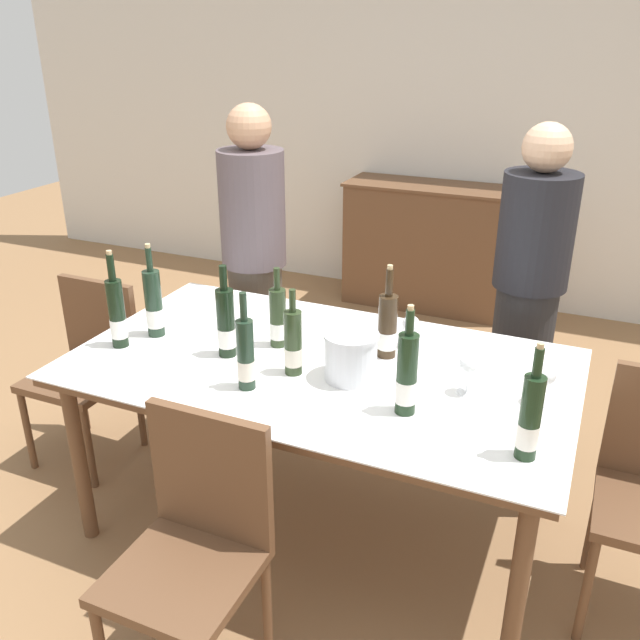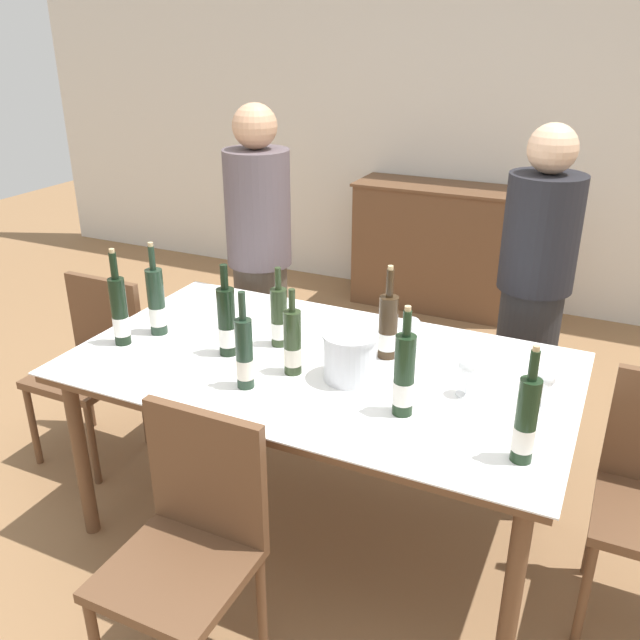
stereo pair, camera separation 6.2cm
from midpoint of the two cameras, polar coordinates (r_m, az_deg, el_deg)
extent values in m
plane|color=olive|center=(3.05, -0.61, -16.74)|extent=(12.00, 12.00, 0.00)
cube|color=silver|center=(5.12, 13.31, 16.70)|extent=(8.00, 0.10, 2.80)
cube|color=brown|center=(5.10, 8.84, 6.03)|extent=(1.21, 0.44, 0.90)
cube|color=brown|center=(4.98, 9.17, 11.05)|extent=(1.25, 0.46, 0.02)
cylinder|color=brown|center=(2.94, -20.18, -11.10)|extent=(0.06, 0.06, 0.74)
cylinder|color=brown|center=(2.32, 15.46, -21.37)|extent=(0.06, 0.06, 0.74)
cylinder|color=brown|center=(3.52, -10.45, -3.85)|extent=(0.06, 0.06, 0.74)
cylinder|color=brown|center=(3.02, 18.27, -9.80)|extent=(0.06, 0.06, 0.74)
cube|color=brown|center=(2.62, -0.68, -4.09)|extent=(1.87, 1.05, 0.04)
cube|color=white|center=(2.61, -0.69, -3.68)|extent=(1.90, 1.08, 0.01)
cylinder|color=silver|center=(2.46, 1.88, -3.06)|extent=(0.19, 0.19, 0.18)
cylinder|color=silver|center=(2.42, 1.91, -1.27)|extent=(0.20, 0.20, 0.01)
cylinder|color=#1E3323|center=(2.40, -7.02, -2.93)|extent=(0.06, 0.06, 0.26)
cylinder|color=silver|center=(2.42, -6.95, -4.15)|extent=(0.06, 0.06, 0.07)
cylinder|color=#1E3323|center=(2.32, -7.24, 1.10)|extent=(0.03, 0.03, 0.10)
cylinder|color=black|center=(2.64, -8.59, -0.26)|extent=(0.07, 0.07, 0.27)
cylinder|color=white|center=(2.66, -8.52, -1.44)|extent=(0.07, 0.07, 0.08)
cylinder|color=black|center=(2.57, -8.84, 3.52)|extent=(0.03, 0.03, 0.10)
cylinder|color=#1E3323|center=(2.87, -14.43, 1.35)|extent=(0.07, 0.07, 0.28)
cylinder|color=white|center=(2.90, -14.31, 0.22)|extent=(0.07, 0.07, 0.08)
cylinder|color=#1E3323|center=(2.81, -14.82, 4.94)|extent=(0.03, 0.03, 0.10)
cylinder|color=tan|center=(2.79, -14.95, 6.05)|extent=(0.02, 0.02, 0.02)
cylinder|color=#28381E|center=(2.48, -3.00, -1.94)|extent=(0.07, 0.07, 0.25)
cylinder|color=silver|center=(2.51, -2.97, -3.06)|extent=(0.07, 0.07, 0.07)
cylinder|color=#28381E|center=(2.42, -3.08, 1.63)|extent=(0.02, 0.02, 0.09)
cylinder|color=black|center=(2.09, 16.45, -7.92)|extent=(0.07, 0.07, 0.27)
cylinder|color=white|center=(2.12, 16.26, -9.30)|extent=(0.07, 0.07, 0.08)
cylinder|color=black|center=(2.00, 17.04, -3.47)|extent=(0.03, 0.03, 0.09)
cylinder|color=tan|center=(1.98, 17.23, -2.09)|extent=(0.02, 0.02, 0.02)
cylinder|color=black|center=(2.81, -17.33, 0.50)|extent=(0.07, 0.07, 0.28)
cylinder|color=white|center=(2.84, -17.18, -0.64)|extent=(0.07, 0.07, 0.08)
cylinder|color=black|center=(2.75, -17.82, 4.21)|extent=(0.03, 0.03, 0.11)
cylinder|color=tan|center=(2.73, -17.98, 5.42)|extent=(0.02, 0.02, 0.02)
cylinder|color=#28381E|center=(2.70, -4.22, 0.18)|extent=(0.07, 0.07, 0.24)
cylinder|color=white|center=(2.73, -4.19, -0.84)|extent=(0.07, 0.07, 0.07)
cylinder|color=#28381E|center=(2.64, -4.33, 3.46)|extent=(0.03, 0.03, 0.09)
cylinder|color=black|center=(2.24, 6.53, -4.57)|extent=(0.07, 0.07, 0.28)
cylinder|color=white|center=(2.27, 6.46, -5.96)|extent=(0.07, 0.07, 0.08)
cylinder|color=black|center=(2.16, 6.76, -0.22)|extent=(0.03, 0.03, 0.09)
cylinder|color=tan|center=(2.14, 6.82, 1.04)|extent=(0.02, 0.02, 0.02)
cylinder|color=#332314|center=(2.62, 5.02, -0.54)|extent=(0.07, 0.07, 0.25)
cylinder|color=white|center=(2.64, 4.98, -1.64)|extent=(0.08, 0.08, 0.07)
cylinder|color=#332314|center=(2.55, 5.17, 3.14)|extent=(0.03, 0.03, 0.11)
cylinder|color=tan|center=(2.53, 5.22, 4.45)|extent=(0.02, 0.02, 0.02)
cylinder|color=white|center=(2.45, 11.51, -6.01)|extent=(0.07, 0.07, 0.00)
cylinder|color=white|center=(2.43, 11.59, -5.10)|extent=(0.01, 0.01, 0.08)
sphere|color=white|center=(2.40, 11.72, -3.69)|extent=(0.07, 0.07, 0.07)
cylinder|color=white|center=(2.76, 6.92, -2.15)|extent=(0.07, 0.07, 0.00)
cylinder|color=white|center=(2.74, 6.96, -1.49)|extent=(0.01, 0.01, 0.07)
sphere|color=white|center=(2.72, 7.02, -0.38)|extent=(0.07, 0.07, 0.07)
cylinder|color=white|center=(2.45, 17.39, -6.66)|extent=(0.07, 0.07, 0.00)
cylinder|color=white|center=(2.43, 17.51, -5.82)|extent=(0.01, 0.01, 0.08)
sphere|color=white|center=(2.40, 17.70, -4.48)|extent=(0.08, 0.08, 0.08)
cylinder|color=brown|center=(2.61, 20.83, -20.51)|extent=(0.03, 0.03, 0.45)
cylinder|color=brown|center=(2.89, 21.42, -15.58)|extent=(0.03, 0.03, 0.45)
cylinder|color=brown|center=(3.54, -23.87, -8.48)|extent=(0.03, 0.03, 0.42)
cylinder|color=brown|center=(3.30, -19.37, -10.15)|extent=(0.03, 0.03, 0.42)
cylinder|color=brown|center=(3.75, -19.86, -5.89)|extent=(0.03, 0.03, 0.42)
cylinder|color=brown|center=(3.53, -15.40, -7.25)|extent=(0.03, 0.03, 0.42)
cube|color=brown|center=(3.42, -20.15, -4.63)|extent=(0.42, 0.42, 0.04)
cube|color=brown|center=(3.45, -18.54, -0.01)|extent=(0.42, 0.04, 0.41)
cylinder|color=brown|center=(2.59, -12.98, -20.09)|extent=(0.03, 0.03, 0.42)
cylinder|color=brown|center=(2.43, -5.29, -22.94)|extent=(0.03, 0.03, 0.42)
cube|color=brown|center=(2.24, -12.38, -20.28)|extent=(0.42, 0.42, 0.04)
cube|color=brown|center=(2.20, -10.01, -12.71)|extent=(0.42, 0.04, 0.45)
cylinder|color=#51473D|center=(3.67, -5.76, -1.44)|extent=(0.28, 0.28, 0.84)
cylinder|color=#594C51|center=(3.43, -6.25, 9.32)|extent=(0.33, 0.33, 0.58)
sphere|color=tan|center=(3.36, -6.56, 15.90)|extent=(0.22, 0.22, 0.22)
cylinder|color=#262628|center=(3.39, 15.79, -4.18)|extent=(0.28, 0.28, 0.88)
cylinder|color=black|center=(3.13, 17.20, 7.16)|extent=(0.33, 0.33, 0.51)
sphere|color=#DBAD89|center=(3.06, 18.03, 13.65)|extent=(0.21, 0.21, 0.21)
camera|label=1|loc=(0.03, -90.71, -0.31)|focal=38.00mm
camera|label=2|loc=(0.03, 89.29, 0.31)|focal=38.00mm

